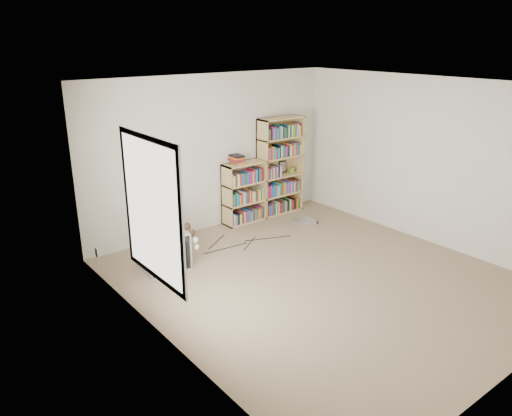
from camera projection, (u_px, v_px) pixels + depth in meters
floor at (320, 279)px, 6.58m from camera, size 4.50×5.00×0.01m
wall_back at (213, 153)px, 8.02m from camera, size 4.50×0.02×2.50m
wall_left at (162, 230)px, 4.85m from camera, size 0.02×5.00×2.50m
wall_right at (430, 162)px, 7.48m from camera, size 0.02×5.00×2.50m
ceiling at (329, 85)px, 5.76m from camera, size 4.50×5.00×0.02m
window at (152, 210)px, 4.96m from camera, size 0.02×1.22×1.52m
crt_tv at (163, 250)px, 6.84m from camera, size 0.64×0.59×0.52m
cat at (168, 224)px, 6.78m from camera, size 0.69×0.55×0.57m
bookcase_tall at (280, 168)px, 8.83m from camera, size 0.86×0.30×1.72m
bookcase_short at (244, 195)px, 8.47m from camera, size 0.76×0.30×1.04m
book_stack at (237, 159)px, 8.21m from camera, size 0.20×0.26×0.14m
green_mug at (292, 170)px, 8.99m from camera, size 0.09×0.09×0.10m
framed_print at (283, 167)px, 8.97m from camera, size 0.16×0.05×0.21m
dvd_player at (304, 222)px, 8.47m from camera, size 0.39×0.32×0.08m
wall_outlet at (97, 252)px, 6.61m from camera, size 0.01×0.08×0.13m
floor_cables at (231, 243)px, 7.73m from camera, size 1.20×0.70×0.01m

